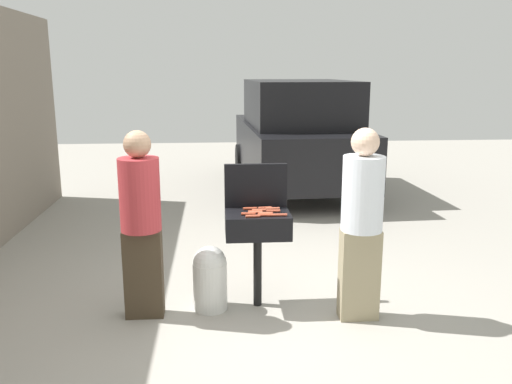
{
  "coord_description": "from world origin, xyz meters",
  "views": [
    {
      "loc": [
        -0.36,
        -4.47,
        2.21
      ],
      "look_at": [
        0.04,
        0.77,
        1.0
      ],
      "focal_mm": 37.35,
      "sensor_mm": 36.0,
      "label": 1
    }
  ],
  "objects_px": {
    "hot_dog_12": "(255,211)",
    "propane_tank": "(210,277)",
    "hot_dog_4": "(248,214)",
    "hot_dog_10": "(265,214)",
    "hot_dog_2": "(253,216)",
    "hot_dog_0": "(265,208)",
    "parked_minivan": "(297,135)",
    "hot_dog_8": "(255,212)",
    "hot_dog_3": "(266,215)",
    "person_left": "(141,218)",
    "hot_dog_7": "(250,208)",
    "hot_dog_1": "(259,210)",
    "person_right": "(362,218)",
    "hot_dog_11": "(266,213)",
    "hot_dog_9": "(273,209)",
    "hot_dog_5": "(273,211)",
    "hot_dog_6": "(280,215)",
    "bbq_grill": "(258,227)"
  },
  "relations": [
    {
      "from": "hot_dog_12",
      "to": "propane_tank",
      "type": "height_order",
      "value": "hot_dog_12"
    },
    {
      "from": "hot_dog_4",
      "to": "hot_dog_10",
      "type": "xyz_separation_m",
      "value": [
        0.15,
        -0.03,
        0.0
      ]
    },
    {
      "from": "hot_dog_10",
      "to": "hot_dog_12",
      "type": "xyz_separation_m",
      "value": [
        -0.08,
        0.11,
        0.0
      ]
    },
    {
      "from": "hot_dog_2",
      "to": "hot_dog_4",
      "type": "relative_size",
      "value": 1.0
    },
    {
      "from": "hot_dog_0",
      "to": "parked_minivan",
      "type": "bearing_deg",
      "value": 77.84
    },
    {
      "from": "hot_dog_8",
      "to": "hot_dog_10",
      "type": "xyz_separation_m",
      "value": [
        0.08,
        -0.07,
        0.0
      ]
    },
    {
      "from": "hot_dog_3",
      "to": "person_left",
      "type": "relative_size",
      "value": 0.08
    },
    {
      "from": "hot_dog_7",
      "to": "parked_minivan",
      "type": "bearing_deg",
      "value": 76.31
    },
    {
      "from": "hot_dog_1",
      "to": "hot_dog_0",
      "type": "bearing_deg",
      "value": 50.27
    },
    {
      "from": "person_right",
      "to": "hot_dog_3",
      "type": "bearing_deg",
      "value": -16.33
    },
    {
      "from": "hot_dog_7",
      "to": "hot_dog_3",
      "type": "bearing_deg",
      "value": -62.48
    },
    {
      "from": "hot_dog_3",
      "to": "hot_dog_4",
      "type": "distance_m",
      "value": 0.16
    },
    {
      "from": "hot_dog_1",
      "to": "hot_dog_11",
      "type": "xyz_separation_m",
      "value": [
        0.05,
        -0.12,
        0.0
      ]
    },
    {
      "from": "hot_dog_2",
      "to": "hot_dog_9",
      "type": "xyz_separation_m",
      "value": [
        0.2,
        0.25,
        0.0
      ]
    },
    {
      "from": "hot_dog_0",
      "to": "hot_dog_10",
      "type": "relative_size",
      "value": 1.0
    },
    {
      "from": "hot_dog_7",
      "to": "person_right",
      "type": "bearing_deg",
      "value": -24.89
    },
    {
      "from": "hot_dog_3",
      "to": "hot_dog_5",
      "type": "bearing_deg",
      "value": 59.71
    },
    {
      "from": "hot_dog_11",
      "to": "parked_minivan",
      "type": "bearing_deg",
      "value": 78.17
    },
    {
      "from": "hot_dog_2",
      "to": "hot_dog_4",
      "type": "xyz_separation_m",
      "value": [
        -0.04,
        0.08,
        0.0
      ]
    },
    {
      "from": "hot_dog_4",
      "to": "hot_dog_5",
      "type": "height_order",
      "value": "same"
    },
    {
      "from": "parked_minivan",
      "to": "person_right",
      "type": "bearing_deg",
      "value": 84.86
    },
    {
      "from": "parked_minivan",
      "to": "hot_dog_7",
      "type": "bearing_deg",
      "value": 73.87
    },
    {
      "from": "hot_dog_2",
      "to": "hot_dog_8",
      "type": "xyz_separation_m",
      "value": [
        0.03,
        0.13,
        0.0
      ]
    },
    {
      "from": "hot_dog_8",
      "to": "parked_minivan",
      "type": "bearing_deg",
      "value": 77.1
    },
    {
      "from": "hot_dog_6",
      "to": "hot_dog_11",
      "type": "distance_m",
      "value": 0.14
    },
    {
      "from": "hot_dog_10",
      "to": "hot_dog_12",
      "type": "distance_m",
      "value": 0.13
    },
    {
      "from": "hot_dog_0",
      "to": "hot_dog_4",
      "type": "distance_m",
      "value": 0.26
    },
    {
      "from": "hot_dog_12",
      "to": "person_left",
      "type": "distance_m",
      "value": 1.03
    },
    {
      "from": "hot_dog_0",
      "to": "hot_dog_9",
      "type": "bearing_deg",
      "value": -25.5
    },
    {
      "from": "bbq_grill",
      "to": "hot_dog_3",
      "type": "height_order",
      "value": "hot_dog_3"
    },
    {
      "from": "hot_dog_5",
      "to": "hot_dog_8",
      "type": "bearing_deg",
      "value": -166.67
    },
    {
      "from": "hot_dog_6",
      "to": "hot_dog_5",
      "type": "bearing_deg",
      "value": 107.67
    },
    {
      "from": "hot_dog_11",
      "to": "bbq_grill",
      "type": "bearing_deg",
      "value": 131.35
    },
    {
      "from": "hot_dog_7",
      "to": "person_left",
      "type": "relative_size",
      "value": 0.08
    },
    {
      "from": "hot_dog_1",
      "to": "hot_dog_11",
      "type": "relative_size",
      "value": 1.0
    },
    {
      "from": "bbq_grill",
      "to": "hot_dog_9",
      "type": "bearing_deg",
      "value": 29.53
    },
    {
      "from": "hot_dog_11",
      "to": "person_right",
      "type": "xyz_separation_m",
      "value": [
        0.82,
        -0.26,
        0.01
      ]
    },
    {
      "from": "bbq_grill",
      "to": "hot_dog_3",
      "type": "xyz_separation_m",
      "value": [
        0.06,
        -0.14,
        0.16
      ]
    },
    {
      "from": "bbq_grill",
      "to": "hot_dog_4",
      "type": "distance_m",
      "value": 0.2
    },
    {
      "from": "hot_dog_2",
      "to": "hot_dog_3",
      "type": "distance_m",
      "value": 0.12
    },
    {
      "from": "hot_dog_4",
      "to": "hot_dog_2",
      "type": "bearing_deg",
      "value": -66.24
    },
    {
      "from": "bbq_grill",
      "to": "parked_minivan",
      "type": "bearing_deg",
      "value": 77.27
    },
    {
      "from": "hot_dog_3",
      "to": "hot_dog_12",
      "type": "distance_m",
      "value": 0.16
    },
    {
      "from": "hot_dog_3",
      "to": "hot_dog_12",
      "type": "height_order",
      "value": "same"
    },
    {
      "from": "parked_minivan",
      "to": "hot_dog_5",
      "type": "bearing_deg",
      "value": 76.4
    },
    {
      "from": "hot_dog_6",
      "to": "hot_dog_9",
      "type": "relative_size",
      "value": 1.0
    },
    {
      "from": "hot_dog_3",
      "to": "hot_dog_11",
      "type": "height_order",
      "value": "same"
    },
    {
      "from": "bbq_grill",
      "to": "hot_dog_0",
      "type": "bearing_deg",
      "value": 56.35
    },
    {
      "from": "hot_dog_6",
      "to": "person_right",
      "type": "xyz_separation_m",
      "value": [
        0.7,
        -0.19,
        0.01
      ]
    },
    {
      "from": "hot_dog_2",
      "to": "hot_dog_11",
      "type": "relative_size",
      "value": 1.0
    }
  ]
}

